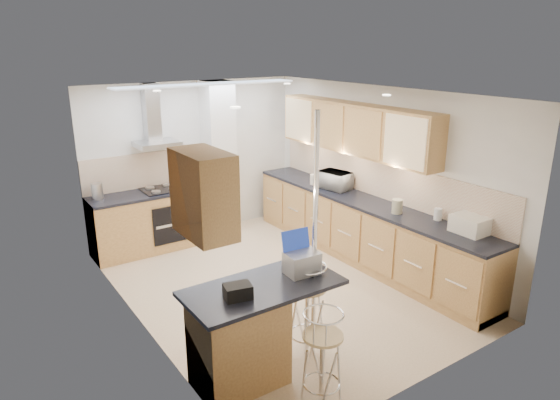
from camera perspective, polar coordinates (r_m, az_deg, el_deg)
ground at (r=6.70m, az=-0.38°, el=-9.68°), size 4.80×4.80×0.00m
room_shell at (r=6.63m, az=0.11°, el=4.25°), size 3.64×4.84×2.51m
right_counter at (r=7.38m, az=9.33°, el=-3.35°), size 0.63×4.40×0.92m
back_counter at (r=7.88m, az=-14.81°, el=-2.36°), size 1.70×0.63×0.92m
peninsula at (r=4.88m, az=-1.90°, el=-14.60°), size 1.47×0.72×0.94m
microwave at (r=7.67m, az=6.31°, el=2.25°), size 0.42×0.54×0.27m
laptop at (r=4.83m, az=2.51°, el=-7.20°), size 0.33×0.26×0.22m
bag at (r=4.42m, az=-4.85°, el=-10.38°), size 0.27×0.22×0.13m
bar_stool_near at (r=4.54m, az=4.85°, el=-17.65°), size 0.49×0.49×0.92m
bar_stool_end at (r=5.15m, az=3.09°, el=-12.43°), size 0.57×0.57×1.00m
jar_a at (r=7.90m, az=3.89°, el=2.36°), size 0.16×0.16×0.16m
jar_b at (r=7.87m, az=4.44°, el=2.25°), size 0.15×0.15×0.15m
jar_c at (r=6.73m, az=13.25°, el=-0.71°), size 0.16×0.16×0.19m
jar_d at (r=6.62m, az=17.60°, el=-1.56°), size 0.11×0.11×0.15m
bread_bin at (r=6.29m, az=20.89°, el=-2.63°), size 0.31×0.39×0.21m
kettle at (r=7.59m, az=-20.16°, el=0.95°), size 0.16×0.16×0.23m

